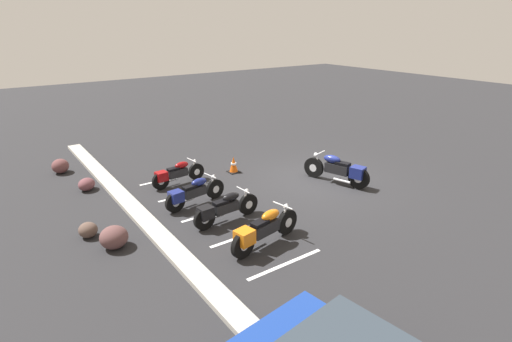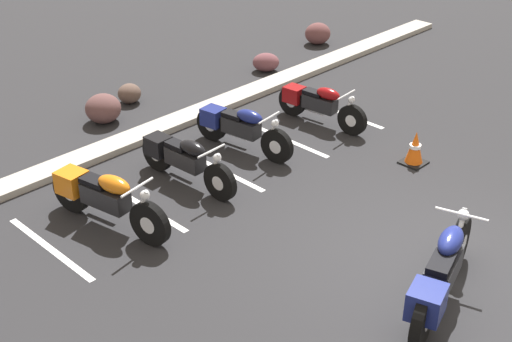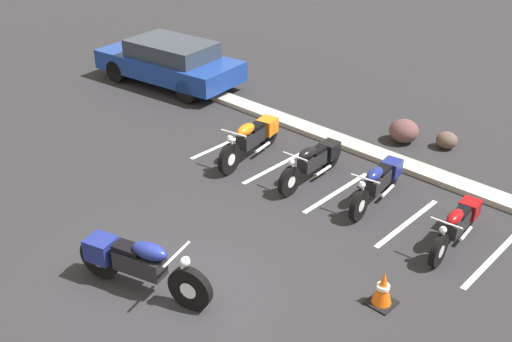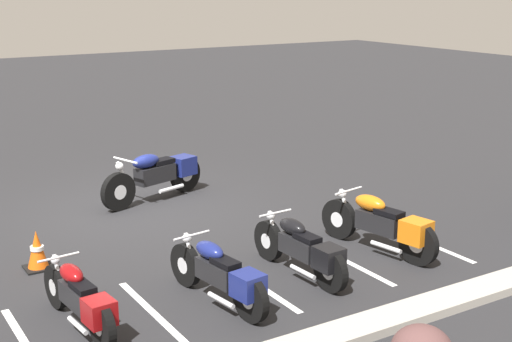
{
  "view_description": "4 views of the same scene",
  "coord_description": "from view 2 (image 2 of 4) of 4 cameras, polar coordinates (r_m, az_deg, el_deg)",
  "views": [
    {
      "loc": [
        -9.29,
        9.13,
        5.16
      ],
      "look_at": [
        -0.1,
        2.62,
        0.95
      ],
      "focal_mm": 28.0,
      "sensor_mm": 36.0,
      "label": 1
    },
    {
      "loc": [
        -7.17,
        -3.71,
        5.82
      ],
      "look_at": [
        -0.89,
        2.47,
        0.91
      ],
      "focal_mm": 50.0,
      "sensor_mm": 36.0,
      "label": 2
    },
    {
      "loc": [
        5.78,
        -4.56,
        6.2
      ],
      "look_at": [
        -1.06,
        2.72,
        0.69
      ],
      "focal_mm": 42.0,
      "sensor_mm": 36.0,
      "label": 3
    },
    {
      "loc": [
        4.78,
        12.01,
        4.12
      ],
      "look_at": [
        -1.46,
        1.87,
        0.97
      ],
      "focal_mm": 50.0,
      "sensor_mm": 36.0,
      "label": 4
    }
  ],
  "objects": [
    {
      "name": "stall_line_1",
      "position": [
        11.15,
        -9.09,
        -2.7
      ],
      "size": [
        0.1,
        2.1,
        0.0
      ],
      "primitive_type": "cube",
      "color": "white",
      "rests_on": "ground"
    },
    {
      "name": "traffic_cone",
      "position": [
        12.36,
        12.6,
        1.75
      ],
      "size": [
        0.4,
        0.4,
        0.59
      ],
      "color": "black",
      "rests_on": "ground"
    },
    {
      "name": "motorcycle_navy_featured",
      "position": [
        9.04,
        14.6,
        -7.97
      ],
      "size": [
        2.35,
        0.99,
        0.95
      ],
      "rotation": [
        0.0,
        0.0,
        0.29
      ],
      "color": "black",
      "rests_on": "ground"
    },
    {
      "name": "parked_bike_3",
      "position": [
        13.51,
        4.93,
        5.43
      ],
      "size": [
        0.56,
        1.95,
        0.77
      ],
      "rotation": [
        0.0,
        0.0,
        -1.48
      ],
      "color": "black",
      "rests_on": "ground"
    },
    {
      "name": "parked_bike_2",
      "position": [
        12.48,
        -1.41,
        3.55
      ],
      "size": [
        0.65,
        2.05,
        0.81
      ],
      "rotation": [
        0.0,
        0.0,
        -1.43
      ],
      "color": "black",
      "rests_on": "ground"
    },
    {
      "name": "concrete_curb",
      "position": [
        13.35,
        -8.08,
        3.29
      ],
      "size": [
        18.0,
        0.5,
        0.12
      ],
      "primitive_type": "cube",
      "color": "#A8A399",
      "rests_on": "ground"
    },
    {
      "name": "stall_line_0",
      "position": [
        10.46,
        -16.15,
        -5.97
      ],
      "size": [
        0.1,
        2.1,
        0.0
      ],
      "primitive_type": "cube",
      "color": "white",
      "rests_on": "ground"
    },
    {
      "name": "landscape_rock_1",
      "position": [
        14.65,
        -10.09,
        6.13
      ],
      "size": [
        0.61,
        0.6,
        0.39
      ],
      "primitive_type": "ellipsoid",
      "rotation": [
        0.0,
        0.0,
        1.93
      ],
      "color": "brown",
      "rests_on": "ground"
    },
    {
      "name": "parked_bike_0",
      "position": [
        10.56,
        -12.18,
        -2.01
      ],
      "size": [
        0.77,
        2.23,
        0.88
      ],
      "rotation": [
        0.0,
        0.0,
        -1.39
      ],
      "color": "black",
      "rests_on": "ground"
    },
    {
      "name": "landscape_rock_2",
      "position": [
        17.85,
        4.96,
        10.9
      ],
      "size": [
        0.81,
        0.78,
        0.52
      ],
      "primitive_type": "ellipsoid",
      "rotation": [
        0.0,
        0.0,
        1.19
      ],
      "color": "brown",
      "rests_on": "ground"
    },
    {
      "name": "landscape_rock_0",
      "position": [
        16.07,
        0.8,
        8.69
      ],
      "size": [
        0.77,
        0.76,
        0.41
      ],
      "primitive_type": "ellipsoid",
      "rotation": [
        0.0,
        0.0,
        2.42
      ],
      "color": "brown",
      "rests_on": "ground"
    },
    {
      "name": "parked_bike_1",
      "position": [
        11.49,
        -5.89,
        1.02
      ],
      "size": [
        0.58,
        2.07,
        0.81
      ],
      "rotation": [
        0.0,
        0.0,
        -1.51
      ],
      "color": "black",
      "rests_on": "ground"
    },
    {
      "name": "ground",
      "position": [
        9.95,
        13.99,
        -7.66
      ],
      "size": [
        60.0,
        60.0,
        0.0
      ],
      "primitive_type": "plane",
      "color": "#262628"
    },
    {
      "name": "stall_line_3",
      "position": [
        13.04,
        2.24,
        2.63
      ],
      "size": [
        0.1,
        2.1,
        0.0
      ],
      "primitive_type": "cube",
      "color": "white",
      "rests_on": "ground"
    },
    {
      "name": "stall_line_4",
      "position": [
        14.16,
        6.68,
        4.7
      ],
      "size": [
        0.1,
        2.1,
        0.0
      ],
      "primitive_type": "cube",
      "color": "white",
      "rests_on": "ground"
    },
    {
      "name": "stall_line_2",
      "position": [
        12.02,
        -2.98,
        0.17
      ],
      "size": [
        0.1,
        2.1,
        0.0
      ],
      "primitive_type": "cube",
      "color": "white",
      "rests_on": "ground"
    },
    {
      "name": "landscape_rock_3",
      "position": [
        13.87,
        -12.13,
        4.92
      ],
      "size": [
        0.92,
        0.92,
        0.55
      ],
      "primitive_type": "ellipsoid",
      "rotation": [
        0.0,
        0.0,
        0.5
      ],
      "color": "brown",
      "rests_on": "ground"
    }
  ]
}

